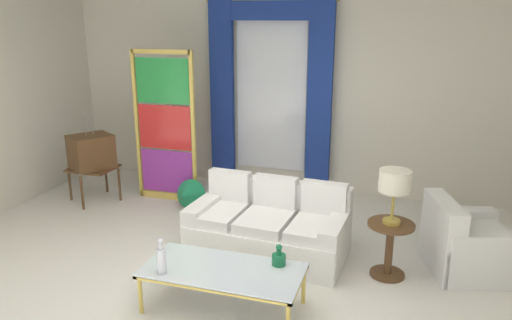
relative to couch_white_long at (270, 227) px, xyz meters
name	(u,v)px	position (x,y,z in m)	size (l,w,h in m)	color
ground_plane	(222,279)	(-0.30, -0.76, -0.30)	(16.00, 16.00, 0.00)	silver
wall_rear	(293,94)	(-0.30, 2.30, 1.20)	(8.00, 0.12, 3.00)	silver
curtained_window	(270,78)	(-0.63, 2.13, 1.44)	(2.00, 0.17, 2.70)	white
couch_white_long	(270,227)	(0.00, 0.00, 0.00)	(1.81, 1.04, 0.86)	white
coffee_table	(223,272)	(-0.09, -1.25, 0.07)	(1.47, 0.69, 0.41)	silver
bottle_blue_decanter	(279,258)	(0.37, -1.02, 0.17)	(0.13, 0.13, 0.21)	#196B3D
bottle_crystal_tall	(161,259)	(-0.59, -1.49, 0.24)	(0.08, 0.08, 0.34)	silver
vintage_tv	(91,153)	(-2.93, 0.80, 0.42)	(0.74, 0.77, 1.35)	brown
armchair_white	(464,246)	(2.10, 0.18, -0.02)	(1.01, 1.00, 0.80)	white
stained_glass_divider	(165,130)	(-1.92, 1.17, 0.75)	(0.95, 0.05, 2.20)	gold
peacock_figurine	(188,196)	(-1.43, 0.83, -0.08)	(0.44, 0.60, 0.50)	beige
round_side_table	(389,244)	(1.34, -0.16, 0.05)	(0.48, 0.48, 0.59)	brown
table_lamp_brass	(395,183)	(1.34, -0.16, 0.72)	(0.32, 0.32, 0.57)	#B29338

